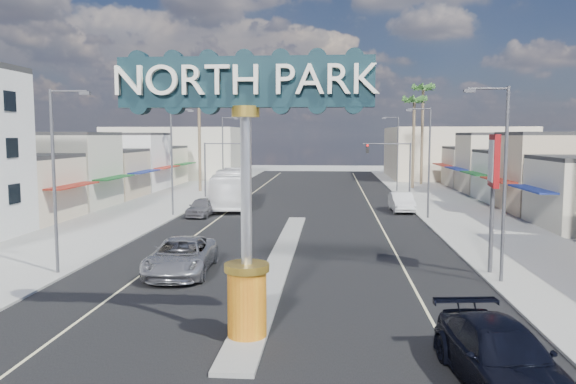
% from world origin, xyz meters
% --- Properties ---
extents(ground, '(160.00, 160.00, 0.00)m').
position_xyz_m(ground, '(0.00, 30.00, 0.00)').
color(ground, gray).
rests_on(ground, ground).
extents(road, '(20.00, 120.00, 0.01)m').
position_xyz_m(road, '(0.00, 30.00, 0.01)').
color(road, black).
rests_on(road, ground).
extents(median_island, '(1.30, 30.00, 0.16)m').
position_xyz_m(median_island, '(0.00, 14.00, 0.08)').
color(median_island, gray).
rests_on(median_island, ground).
extents(sidewalk_left, '(8.00, 120.00, 0.12)m').
position_xyz_m(sidewalk_left, '(-14.00, 30.00, 0.06)').
color(sidewalk_left, gray).
rests_on(sidewalk_left, ground).
extents(sidewalk_right, '(8.00, 120.00, 0.12)m').
position_xyz_m(sidewalk_right, '(14.00, 30.00, 0.06)').
color(sidewalk_right, gray).
rests_on(sidewalk_right, ground).
extents(storefront_row_left, '(12.00, 42.00, 6.00)m').
position_xyz_m(storefront_row_left, '(-24.00, 43.00, 3.00)').
color(storefront_row_left, beige).
rests_on(storefront_row_left, ground).
extents(storefront_row_right, '(12.00, 42.00, 6.00)m').
position_xyz_m(storefront_row_right, '(24.00, 43.00, 3.00)').
color(storefront_row_right, '#B7B29E').
rests_on(storefront_row_right, ground).
extents(backdrop_far_left, '(20.00, 20.00, 8.00)m').
position_xyz_m(backdrop_far_left, '(-22.00, 75.00, 4.00)').
color(backdrop_far_left, '#B7B29E').
rests_on(backdrop_far_left, ground).
extents(backdrop_far_right, '(20.00, 20.00, 8.00)m').
position_xyz_m(backdrop_far_right, '(22.00, 75.00, 4.00)').
color(backdrop_far_right, beige).
rests_on(backdrop_far_right, ground).
extents(gateway_sign, '(8.20, 1.50, 9.15)m').
position_xyz_m(gateway_sign, '(0.00, 1.98, 5.93)').
color(gateway_sign, '#C7500F').
rests_on(gateway_sign, median_island).
extents(traffic_signal_left, '(5.09, 0.45, 6.00)m').
position_xyz_m(traffic_signal_left, '(-9.18, 43.99, 4.27)').
color(traffic_signal_left, '#47474C').
rests_on(traffic_signal_left, ground).
extents(traffic_signal_right, '(5.09, 0.45, 6.00)m').
position_xyz_m(traffic_signal_right, '(9.18, 43.99, 4.27)').
color(traffic_signal_right, '#47474C').
rests_on(traffic_signal_right, ground).
extents(streetlight_l_near, '(2.03, 0.22, 9.00)m').
position_xyz_m(streetlight_l_near, '(-10.43, 10.00, 5.07)').
color(streetlight_l_near, '#47474C').
rests_on(streetlight_l_near, ground).
extents(streetlight_l_mid, '(2.03, 0.22, 9.00)m').
position_xyz_m(streetlight_l_mid, '(-10.43, 30.00, 5.07)').
color(streetlight_l_mid, '#47474C').
rests_on(streetlight_l_mid, ground).
extents(streetlight_l_far, '(2.03, 0.22, 9.00)m').
position_xyz_m(streetlight_l_far, '(-10.43, 52.00, 5.07)').
color(streetlight_l_far, '#47474C').
rests_on(streetlight_l_far, ground).
extents(streetlight_r_near, '(2.03, 0.22, 9.00)m').
position_xyz_m(streetlight_r_near, '(10.43, 10.00, 5.07)').
color(streetlight_r_near, '#47474C').
rests_on(streetlight_r_near, ground).
extents(streetlight_r_mid, '(2.03, 0.22, 9.00)m').
position_xyz_m(streetlight_r_mid, '(10.43, 30.00, 5.07)').
color(streetlight_r_mid, '#47474C').
rests_on(streetlight_r_mid, ground).
extents(streetlight_r_far, '(2.03, 0.22, 9.00)m').
position_xyz_m(streetlight_r_far, '(10.43, 52.00, 5.07)').
color(streetlight_r_far, '#47474C').
rests_on(streetlight_r_far, ground).
extents(palm_left_far, '(2.60, 2.60, 13.10)m').
position_xyz_m(palm_left_far, '(-13.00, 50.00, 11.50)').
color(palm_left_far, brown).
rests_on(palm_left_far, ground).
extents(palm_right_mid, '(2.60, 2.60, 12.10)m').
position_xyz_m(palm_right_mid, '(13.00, 56.00, 10.60)').
color(palm_right_mid, brown).
rests_on(palm_right_mid, ground).
extents(palm_right_far, '(2.60, 2.60, 14.10)m').
position_xyz_m(palm_right_far, '(15.00, 62.00, 12.39)').
color(palm_right_far, brown).
rests_on(palm_right_far, ground).
extents(suv_left, '(3.28, 6.46, 1.75)m').
position_xyz_m(suv_left, '(-4.61, 10.70, 0.87)').
color(suv_left, '#9E9DA2').
rests_on(suv_left, ground).
extents(suv_right, '(3.11, 6.18, 1.72)m').
position_xyz_m(suv_right, '(7.39, -0.96, 0.86)').
color(suv_right, black).
rests_on(suv_right, ground).
extents(car_parked_left, '(2.13, 4.69, 1.56)m').
position_xyz_m(car_parked_left, '(-8.13, 30.09, 0.78)').
color(car_parked_left, slate).
rests_on(car_parked_left, ground).
extents(car_parked_right, '(1.97, 5.25, 1.71)m').
position_xyz_m(car_parked_right, '(9.00, 34.39, 0.86)').
color(car_parked_right, silver).
rests_on(car_parked_right, ground).
extents(city_bus, '(4.15, 12.95, 3.55)m').
position_xyz_m(city_bus, '(-6.70, 36.74, 1.77)').
color(city_bus, white).
rests_on(city_bus, ground).
extents(bank_pylon_sign, '(0.54, 2.12, 6.74)m').
position_xyz_m(bank_pylon_sign, '(10.55, 11.70, 5.22)').
color(bank_pylon_sign, '#47474C').
rests_on(bank_pylon_sign, sidewalk_right).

